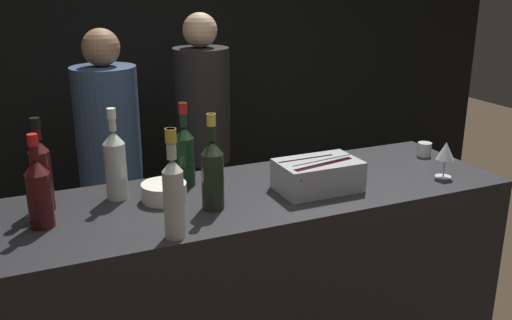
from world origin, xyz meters
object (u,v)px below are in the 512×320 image
Objects in this scene: bowl_white at (164,191)px; red_wine_bottle_tall at (39,190)px; champagne_bottle at (213,172)px; white_wine_bottle at (115,162)px; person_in_hoodie at (203,133)px; wine_glass at (446,152)px; ice_bin_with_bottles at (318,173)px; red_wine_bottle_black_foil at (41,172)px; red_wine_bottle_burgundy at (185,153)px; person_blond_tee at (110,155)px; candle_votive at (424,149)px; rose_wine_bottle at (173,193)px.

bowl_white is 0.53× the size of red_wine_bottle_tall.
white_wine_bottle is (-0.30, 0.24, 0.00)m from champagne_bottle.
person_in_hoodie is (0.61, 1.35, -0.18)m from bowl_white.
wine_glass is 0.09× the size of person_in_hoodie.
white_wine_bottle reaches higher than ice_bin_with_bottles.
wine_glass is 0.45× the size of red_wine_bottle_black_foil.
ice_bin_with_bottles is at bearing -17.21° from white_wine_bottle.
champagne_bottle is 1.09× the size of red_wine_bottle_tall.
white_wine_bottle is at bearing -173.36° from red_wine_bottle_burgundy.
wine_glass is at bearing -8.75° from ice_bin_with_bottles.
person_in_hoodie is at bearing 68.37° from red_wine_bottle_burgundy.
person_in_hoodie reaches higher than red_wine_bottle_black_foil.
wine_glass is 1.61m from red_wine_bottle_tall.
person_blond_tee is at bearing 125.32° from person_in_hoodie.
red_wine_bottle_tall reaches higher than candle_votive.
bowl_white is 0.50× the size of red_wine_bottle_black_foil.
rose_wine_bottle is (-0.64, -0.19, 0.09)m from ice_bin_with_bottles.
person_in_hoodie is at bearing 65.67° from bowl_white.
rose_wine_bottle reaches higher than red_wine_bottle_black_foil.
champagne_bottle is 0.39m from white_wine_bottle.
champagne_bottle is 1.59m from person_in_hoodie.
red_wine_bottle_tall is at bearing 175.86° from ice_bin_with_bottles.
champagne_bottle reaches higher than wine_glass.
candle_votive is at bearing -3.98° from red_wine_bottle_burgundy.
rose_wine_bottle is at bearing -33.82° from red_wine_bottle_tall.
white_wine_bottle reaches higher than red_wine_bottle_black_foil.
red_wine_bottle_tall is (-1.04, 0.07, 0.06)m from ice_bin_with_bottles.
person_in_hoodie is at bearing 109.14° from wine_glass.
person_blond_tee is (0.00, 1.25, -0.22)m from bowl_white.
person_in_hoodie reaches higher than red_wine_bottle_tall.
rose_wine_bottle reaches higher than white_wine_bottle.
wine_glass reaches higher than ice_bin_with_bottles.
wine_glass is 0.43× the size of white_wine_bottle.
wine_glass is 0.09× the size of person_blond_tee.
red_wine_bottle_burgundy is at bearing 47.57° from person_blond_tee.
white_wine_bottle is 0.21× the size of person_in_hoodie.
rose_wine_bottle is (-1.21, -0.10, 0.04)m from wine_glass.
champagne_bottle reaches higher than red_wine_bottle_tall.
person_blond_tee is (-0.61, -0.10, -0.04)m from person_in_hoodie.
person_in_hoodie is (0.48, 1.22, -0.28)m from red_wine_bottle_burgundy.
wine_glass is (1.16, -0.23, 0.08)m from bowl_white.
bowl_white is 0.20m from red_wine_bottle_burgundy.
red_wine_bottle_black_foil is (-1.58, 0.31, 0.04)m from wine_glass.
ice_bin_with_bottles is 0.67m from rose_wine_bottle.
bowl_white is 0.47× the size of rose_wine_bottle.
ice_bin_with_bottles is 1.00× the size of red_wine_bottle_tall.
rose_wine_bottle reaches higher than candle_votive.
person_in_hoodie is (-0.55, 1.57, -0.25)m from wine_glass.
candle_votive is at bearing -1.89° from white_wine_bottle.
white_wine_bottle is (0.29, 0.16, 0.01)m from red_wine_bottle_tall.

